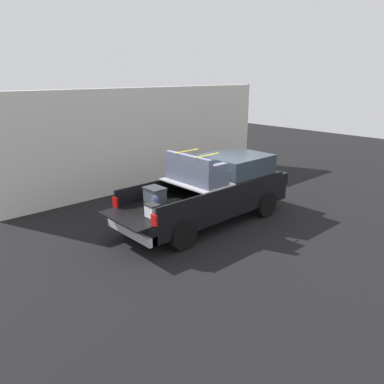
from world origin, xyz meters
TOP-DOWN VIEW (x-y plane):
  - ground_plane at (0.00, 0.00)m, footprint 40.00×40.00m
  - pickup_truck at (0.39, 0.00)m, footprint 6.05×2.06m
  - building_facade at (1.18, 4.51)m, footprint 11.88×0.36m

SIDE VIEW (x-z plane):
  - ground_plane at x=0.00m, z-range 0.00..0.00m
  - pickup_truck at x=0.39m, z-range -0.14..2.09m
  - building_facade at x=1.18m, z-range 0.00..3.87m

